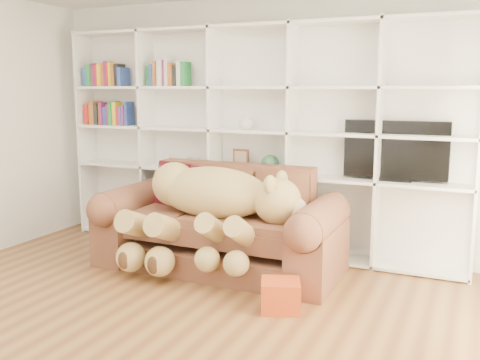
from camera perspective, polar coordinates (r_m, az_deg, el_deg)
The scene contains 14 objects.
floor at distance 4.02m, azimuth -12.18°, elevation -16.13°, with size 5.00×5.00×0.00m, color brown.
wall_back at distance 5.83m, azimuth 2.11°, elevation 5.89°, with size 5.00×0.02×2.70m, color white.
bookshelf at distance 5.80m, azimuth -0.61°, elevation 5.44°, with size 4.43×0.35×2.40m.
sofa at distance 5.24m, azimuth -2.13°, elevation -5.39°, with size 2.35×1.01×0.99m.
teddy_bear at distance 5.01m, azimuth -3.26°, elevation -2.56°, with size 1.66×0.94×0.96m.
throw_pillow at distance 5.58m, azimuth -6.80°, elevation -0.64°, with size 0.48×0.15×0.48m, color #500D18.
gift_box at distance 4.34m, azimuth 4.35°, elevation -12.18°, with size 0.31×0.29×0.24m, color #AF3C17.
tv at distance 5.32m, azimuth 16.28°, elevation 2.96°, with size 0.98×0.18×0.58m.
picture_frame at distance 5.74m, azimuth 0.10°, elevation 2.20°, with size 0.18×0.03×0.22m, color #502B1B.
green_vase at distance 5.62m, azimuth 3.22°, elevation 1.74°, with size 0.19×0.19×0.19m, color #32623E.
figurine_tall at distance 6.18m, azimuth -7.75°, elevation 2.14°, with size 0.07×0.07×0.14m, color beige.
figurine_short at distance 6.03m, azimuth -5.35°, elevation 1.90°, with size 0.07×0.07×0.12m, color beige.
snow_globe at distance 5.98m, azimuth -4.46°, elevation 1.85°, with size 0.11×0.11×0.11m, color silver.
shelf_vase at distance 5.67m, azimuth 0.71°, elevation 6.27°, with size 0.16×0.16×0.17m, color silver.
Camera 1 is at (2.20, -2.89, 1.74)m, focal length 40.00 mm.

